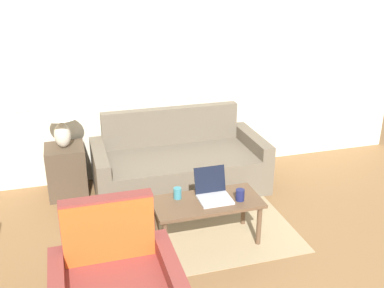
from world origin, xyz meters
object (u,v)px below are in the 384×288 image
(coffee_table, at_px, (207,206))
(laptop, at_px, (213,192))
(cup_navy, at_px, (240,195))
(cup_yellow, at_px, (177,193))
(couch, at_px, (178,165))
(table_lamp, at_px, (60,114))

(coffee_table, height_order, laptop, laptop)
(coffee_table, distance_m, cup_navy, 0.31)
(laptop, height_order, cup_yellow, laptop)
(coffee_table, xyz_separation_m, cup_navy, (0.28, -0.07, 0.11))
(couch, xyz_separation_m, laptop, (0.03, -1.10, 0.22))
(cup_navy, bearing_deg, laptop, 152.11)
(cup_navy, bearing_deg, table_lamp, 136.90)
(couch, relative_size, laptop, 6.08)
(cup_navy, bearing_deg, cup_yellow, 159.94)
(cup_navy, xyz_separation_m, cup_yellow, (-0.52, 0.19, -0.00))
(couch, bearing_deg, table_lamp, 172.91)
(couch, height_order, cup_navy, couch)
(couch, height_order, cup_yellow, couch)
(table_lamp, bearing_deg, coffee_table, -47.64)
(table_lamp, distance_m, cup_yellow, 1.57)
(coffee_table, bearing_deg, cup_yellow, 153.98)
(table_lamp, bearing_deg, cup_yellow, -51.42)
(cup_yellow, bearing_deg, cup_navy, -20.06)
(couch, distance_m, cup_navy, 1.26)
(couch, relative_size, cup_yellow, 18.50)
(table_lamp, distance_m, laptop, 1.82)
(couch, xyz_separation_m, cup_yellow, (-0.28, -1.03, 0.21))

